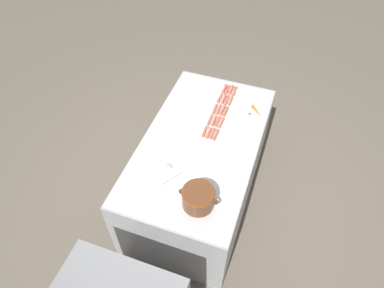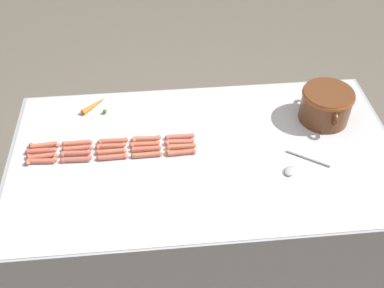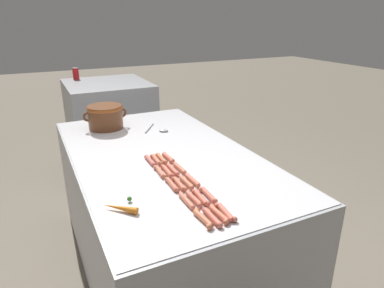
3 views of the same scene
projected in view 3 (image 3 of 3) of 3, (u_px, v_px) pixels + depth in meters
The scene contains 27 objects.
ground_plane at pixel (165, 265), 2.46m from camera, with size 20.00×20.00×0.00m, color #756B5B.
griddle_counter at pixel (163, 213), 2.31m from camera, with size 1.07×1.93×0.88m.
back_cabinet at pixel (111, 129), 3.77m from camera, with size 0.84×0.88×1.03m, color #939599.
hot_dog_0 at pixel (203, 219), 1.43m from camera, with size 0.04×0.15×0.03m.
hot_dog_1 at pixel (187, 201), 1.57m from camera, with size 0.03×0.15×0.03m.
hot_dog_2 at pixel (172, 185), 1.72m from camera, with size 0.03×0.15×0.03m.
hot_dog_3 at pixel (160, 172), 1.86m from camera, with size 0.04×0.15×0.03m.
hot_dog_4 at pixel (150, 161), 2.00m from camera, with size 0.03×0.15×0.03m.
hot_dog_5 at pixel (212, 217), 1.44m from camera, with size 0.03×0.15×0.03m.
hot_dog_6 at pixel (194, 199), 1.59m from camera, with size 0.03×0.15×0.03m.
hot_dog_7 at pixel (179, 184), 1.73m from camera, with size 0.03×0.15×0.03m.
hot_dog_8 at pixel (167, 171), 1.87m from camera, with size 0.03×0.15×0.03m.
hot_dog_9 at pixel (156, 160), 2.02m from camera, with size 0.03×0.15×0.03m.
hot_dog_10 at pixel (219, 214), 1.46m from camera, with size 0.03×0.15×0.03m.
hot_dog_11 at pixel (201, 198), 1.60m from camera, with size 0.03×0.15×0.03m.
hot_dog_12 at pixel (186, 182), 1.75m from camera, with size 0.03×0.15×0.03m.
hot_dog_13 at pixel (173, 170), 1.89m from camera, with size 0.03×0.15×0.03m.
hot_dog_14 at pixel (161, 158), 2.03m from camera, with size 0.03×0.15×0.03m.
hot_dog_15 at pixel (226, 212), 1.48m from camera, with size 0.04×0.15×0.03m.
hot_dog_16 at pixel (208, 195), 1.62m from camera, with size 0.03×0.15×0.03m.
hot_dog_17 at pixel (192, 180), 1.77m from camera, with size 0.03×0.15×0.03m.
hot_dog_18 at pixel (179, 168), 1.91m from camera, with size 0.03×0.15×0.03m.
hot_dog_19 at pixel (167, 158), 2.05m from camera, with size 0.03×0.15×0.03m.
bean_pot at pixel (105, 115), 2.59m from camera, with size 0.33×0.27×0.18m.
serving_spoon at pixel (159, 130), 2.56m from camera, with size 0.18×0.24×0.02m.
carrot at pixel (120, 207), 1.51m from camera, with size 0.14×0.14×0.03m.
soda_can at pixel (76, 74), 3.75m from camera, with size 0.07×0.07×0.13m.
Camera 3 is at (-0.69, -1.88, 1.70)m, focal length 31.86 mm.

